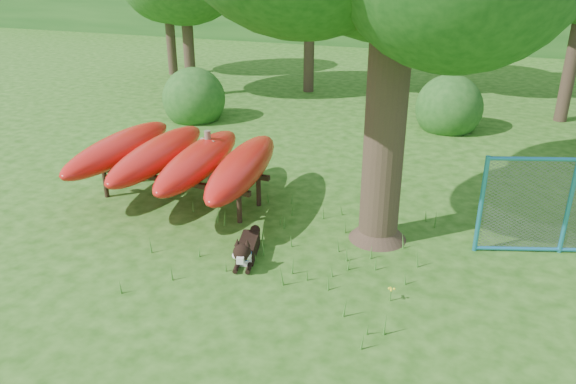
% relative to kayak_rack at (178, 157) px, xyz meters
% --- Properties ---
extents(ground, '(80.00, 80.00, 0.00)m').
position_rel_kayak_rack_xyz_m(ground, '(2.41, -2.24, -0.91)').
color(ground, '#1E4F0F').
rests_on(ground, ground).
extents(wooden_post, '(0.37, 0.19, 1.35)m').
position_rel_kayak_rack_xyz_m(wooden_post, '(0.40, 0.47, -0.20)').
color(wooden_post, '#605948').
rests_on(wooden_post, ground).
extents(kayak_rack, '(3.81, 3.61, 1.19)m').
position_rel_kayak_rack_xyz_m(kayak_rack, '(0.00, 0.00, 0.00)').
color(kayak_rack, black).
rests_on(kayak_rack, ground).
extents(husky_dog, '(0.51, 1.20, 0.54)m').
position_rel_kayak_rack_xyz_m(husky_dog, '(2.13, -1.66, -0.72)').
color(husky_dog, black).
rests_on(husky_dog, ground).
extents(fence_section, '(2.70, 0.93, 2.74)m').
position_rel_kayak_rack_xyz_m(fence_section, '(6.83, 0.34, -0.09)').
color(fence_section, '#2889BE').
rests_on(fence_section, ground).
extents(wildflower_clump, '(0.10, 0.11, 0.22)m').
position_rel_kayak_rack_xyz_m(wildflower_clump, '(4.50, -2.00, -0.73)').
color(wildflower_clump, '#3F7D28').
rests_on(wildflower_clump, ground).
extents(shrub_left, '(1.80, 1.80, 1.80)m').
position_rel_kayak_rack_xyz_m(shrub_left, '(-2.59, 5.26, -0.91)').
color(shrub_left, '#1E521A').
rests_on(shrub_left, ground).
extents(shrub_mid, '(1.80, 1.80, 1.80)m').
position_rel_kayak_rack_xyz_m(shrub_mid, '(4.41, 6.76, -0.91)').
color(shrub_mid, '#1E521A').
rests_on(shrub_mid, ground).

